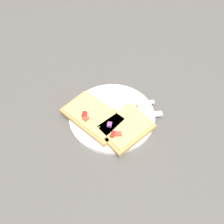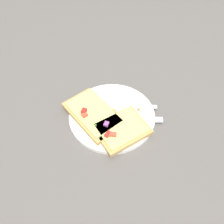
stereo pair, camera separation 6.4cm
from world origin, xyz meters
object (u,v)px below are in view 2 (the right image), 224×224
(plate, at_px, (112,115))
(pizza_slice_corner, at_px, (121,129))
(fork, at_px, (116,105))
(pizza_slice_main, at_px, (93,114))
(knife, at_px, (133,120))

(plate, distance_m, pizza_slice_corner, 0.07)
(fork, relative_size, pizza_slice_corner, 1.33)
(plate, distance_m, fork, 0.04)
(plate, bearing_deg, pizza_slice_main, -98.89)
(fork, height_order, knife, knife)
(knife, xyz_separation_m, pizza_slice_corner, (0.03, -0.04, 0.01))
(knife, relative_size, pizza_slice_main, 0.97)
(plate, xyz_separation_m, knife, (0.04, 0.05, 0.01))
(plate, relative_size, fork, 1.17)
(plate, relative_size, pizza_slice_corner, 1.56)
(fork, bearing_deg, plate, 72.03)
(pizza_slice_corner, bearing_deg, fork, -113.12)
(knife, relative_size, pizza_slice_corner, 1.23)
(knife, distance_m, pizza_slice_corner, 0.05)
(pizza_slice_main, bearing_deg, plate, -123.05)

